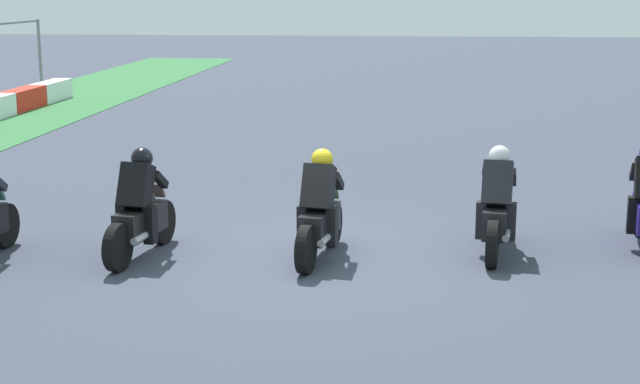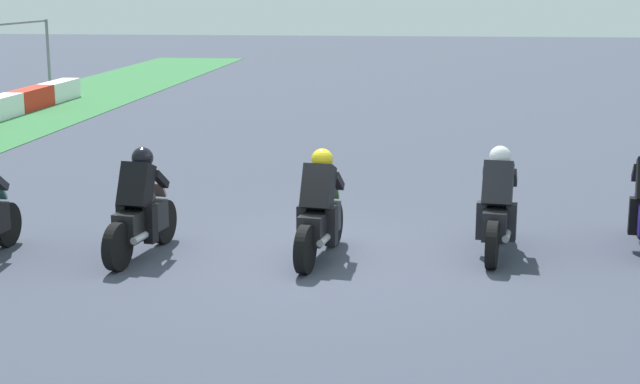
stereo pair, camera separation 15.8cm
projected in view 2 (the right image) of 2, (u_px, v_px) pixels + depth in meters
name	position (u px, v px, depth m)	size (l,w,h in m)	color
ground_plane	(320.00, 256.00, 12.98)	(120.00, 120.00, 0.00)	#393E4E
rider_lane_b	(497.00, 211.00, 12.95)	(2.04, 0.60, 1.51)	black
rider_lane_c	(320.00, 214.00, 12.73)	(2.04, 0.60, 1.51)	black
rider_lane_d	(141.00, 212.00, 12.85)	(2.04, 0.60, 1.51)	black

